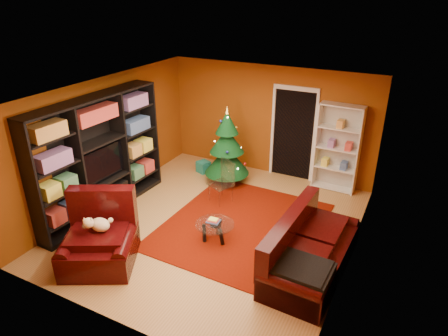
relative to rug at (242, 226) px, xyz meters
The scene contains 17 objects.
floor 0.53m from the rug, 156.51° to the right, with size 5.00×5.50×0.05m, color #AA7940.
ceiling 2.67m from the rug, 156.51° to the right, with size 5.00×5.50×0.05m, color silver.
wall_back 2.91m from the rug, 100.74° to the left, with size 5.00×0.05×2.60m, color #8C4410.
wall_left 3.28m from the rug, behind, with size 0.05×5.50×2.60m, color #8C4410.
wall_right 2.42m from the rug, ahead, with size 0.05×5.50×2.60m, color #8C4410.
doorway 2.73m from the rug, 87.42° to the left, with size 1.06×0.60×2.16m, color black, non-canonical shape.
rug is the anchor object (origin of this frame).
media_unit 3.08m from the rug, 165.56° to the right, with size 0.47×3.08×2.36m, color black, non-canonical shape.
christmas_tree 2.13m from the rug, 125.46° to the left, with size 1.03×1.03×1.83m, color #083313, non-canonical shape.
gift_box_teal 2.58m from the rug, 136.51° to the left, with size 0.28×0.28×0.28m, color #167A70.
gift_box_green 2.13m from the rug, 117.19° to the left, with size 0.26×0.26×0.26m, color #295F32.
white_bookshelf 2.81m from the rug, 63.42° to the left, with size 0.93×0.33×2.01m, color white, non-canonical shape.
armchair 2.68m from the rug, 128.13° to the right, with size 1.22×1.22×0.95m, color black, non-canonical shape.
dog 2.66m from the rug, 128.69° to the right, with size 0.40×0.30×0.31m, color beige, non-canonical shape.
sofa 1.73m from the rug, 23.31° to the right, with size 2.20×0.99×0.95m, color black, non-canonical shape.
coffee_table 0.72m from the rug, 109.89° to the right, with size 0.70×0.70×0.44m, color gray, non-canonical shape.
acrylic_chair 1.10m from the rug, 141.11° to the left, with size 0.43×0.47×0.84m, color #66605B, non-canonical shape.
Camera 1 is at (3.14, -5.73, 4.24)m, focal length 32.00 mm.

